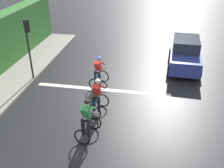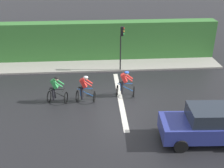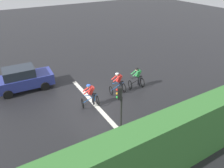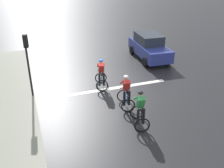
{
  "view_description": "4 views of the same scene",
  "coord_description": "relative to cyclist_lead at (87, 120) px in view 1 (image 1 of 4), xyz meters",
  "views": [
    {
      "loc": [
        -2.54,
        11.42,
        6.72
      ],
      "look_at": [
        -0.67,
        0.87,
        0.87
      ],
      "focal_mm": 41.72,
      "sensor_mm": 36.0,
      "label": 1
    },
    {
      "loc": [
        -14.69,
        1.52,
        8.41
      ],
      "look_at": [
        0.11,
        0.46,
        0.91
      ],
      "focal_mm": 44.7,
      "sensor_mm": 36.0,
      "label": 2
    },
    {
      "loc": [
        11.09,
        -5.14,
        8.24
      ],
      "look_at": [
        -0.44,
        1.69,
        0.77
      ],
      "focal_mm": 34.59,
      "sensor_mm": 36.0,
      "label": 3
    },
    {
      "loc": [
        4.07,
        12.4,
        6.75
      ],
      "look_at": [
        0.31,
        1.6,
        1.12
      ],
      "focal_mm": 42.4,
      "sensor_mm": 36.0,
      "label": 4
    }
  ],
  "objects": [
    {
      "name": "ground_plane",
      "position": [
        0.22,
        -3.73,
        -0.8
      ],
      "size": [
        80.0,
        80.0,
        0.0
      ],
      "primitive_type": "plane",
      "color": "black"
    },
    {
      "name": "car_navy",
      "position": [
        -4.09,
        -7.36,
        0.08
      ],
      "size": [
        2.04,
        4.18,
        1.76
      ],
      "color": "navy",
      "rests_on": "ground"
    },
    {
      "name": "traffic_light_near_crossing",
      "position": [
        4.19,
        -4.21,
        1.43
      ],
      "size": [
        0.25,
        0.3,
        3.34
      ],
      "color": "black",
      "rests_on": "ground"
    },
    {
      "name": "road_marking_stop_line",
      "position": [
        0.22,
        -3.76,
        -0.79
      ],
      "size": [
        7.0,
        0.3,
        0.01
      ],
      "primitive_type": "cube",
      "color": "silver",
      "rests_on": "ground"
    },
    {
      "name": "cyclist_mid",
      "position": [
        0.47,
        -4.07,
        0.0
      ],
      "size": [
        0.91,
        1.21,
        1.66
      ],
      "color": "black",
      "rests_on": "ground"
    },
    {
      "name": "cyclist_second",
      "position": [
        -0.02,
        -1.65,
        0.0
      ],
      "size": [
        0.84,
        1.17,
        1.66
      ],
      "color": "black",
      "rests_on": "ground"
    },
    {
      "name": "cyclist_lead",
      "position": [
        0.0,
        0.0,
        0.0
      ],
      "size": [
        0.88,
        1.19,
        1.66
      ],
      "color": "black",
      "rests_on": "ground"
    }
  ]
}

